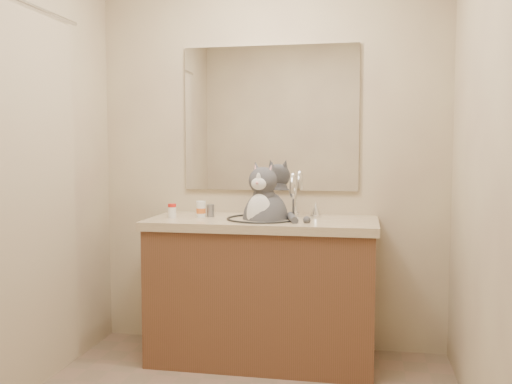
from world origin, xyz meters
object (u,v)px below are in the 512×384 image
grey_canister (211,210)px  pill_bottle_orange (201,209)px  cat (265,216)px  pill_bottle_redcap (172,211)px

grey_canister → pill_bottle_orange: bearing=-145.2°
cat → pill_bottle_orange: cat is taller
pill_bottle_redcap → grey_canister: (0.21, 0.10, -0.01)m
cat → pill_bottle_orange: bearing=-170.3°
pill_bottle_orange → grey_canister: (0.05, 0.03, -0.01)m
pill_bottle_redcap → pill_bottle_orange: 0.17m
pill_bottle_orange → grey_canister: 0.06m
cat → pill_bottle_orange: 0.40m
cat → grey_canister: size_ratio=7.27×
grey_canister → pill_bottle_redcap: bearing=-155.5°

